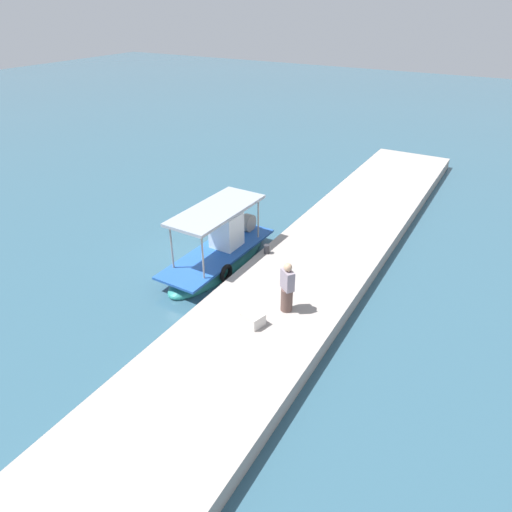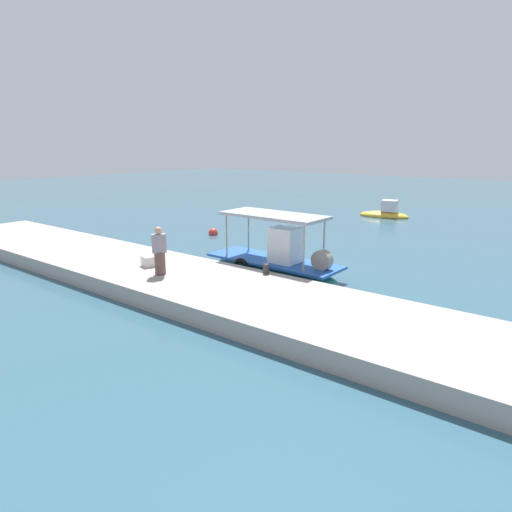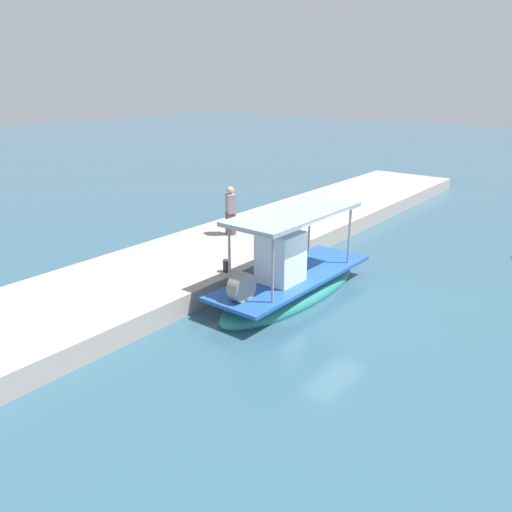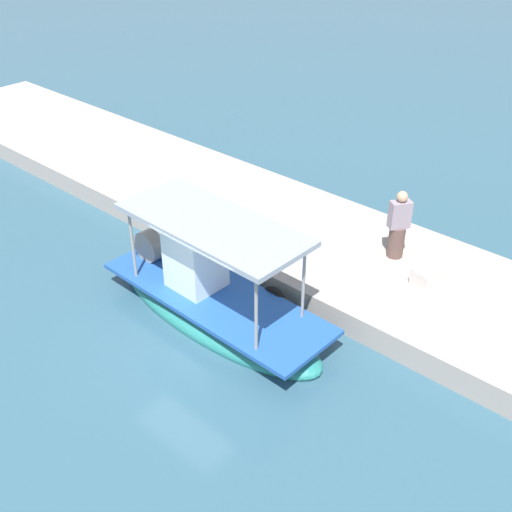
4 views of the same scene
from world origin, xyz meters
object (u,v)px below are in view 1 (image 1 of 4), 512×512
at_px(cargo_crate, 253,319).
at_px(mooring_bollard, 267,249).
at_px(fisherman_near_bollard, 287,289).
at_px(main_fishing_boat, 220,254).

bearing_deg(cargo_crate, mooring_bollard, 23.54).
relative_size(mooring_bollard, cargo_crate, 0.56).
bearing_deg(fisherman_near_bollard, mooring_bollard, 38.61).
xyz_separation_m(main_fishing_boat, mooring_bollard, (0.82, -1.75, 0.33)).
xyz_separation_m(main_fishing_boat, fisherman_near_bollard, (-2.26, -4.21, 0.96)).
height_order(mooring_bollard, cargo_crate, cargo_crate).
relative_size(main_fishing_boat, cargo_crate, 9.26).
distance_m(fisherman_near_bollard, mooring_bollard, 3.99).
bearing_deg(fisherman_near_bollard, main_fishing_boat, 61.76).
relative_size(fisherman_near_bollard, cargo_crate, 2.71).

